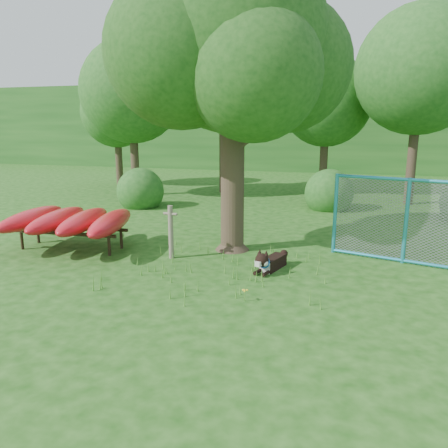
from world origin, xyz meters
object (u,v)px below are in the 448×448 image
(oak_tree, at_px, (231,49))
(husky_dog, at_px, (269,262))
(fence_section, at_px, (406,221))
(kayak_rack, at_px, (70,221))

(oak_tree, relative_size, husky_dog, 5.96)
(oak_tree, height_order, husky_dog, oak_tree)
(fence_section, bearing_deg, husky_dog, -137.74)
(kayak_rack, height_order, husky_dog, kayak_rack)
(fence_section, bearing_deg, kayak_rack, -156.31)
(kayak_rack, bearing_deg, fence_section, 4.76)
(husky_dog, relative_size, fence_section, 0.37)
(oak_tree, relative_size, fence_section, 2.21)
(fence_section, bearing_deg, oak_tree, -164.06)
(husky_dog, bearing_deg, kayak_rack, -166.50)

